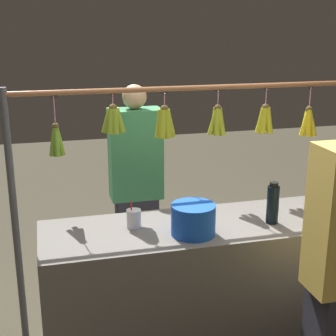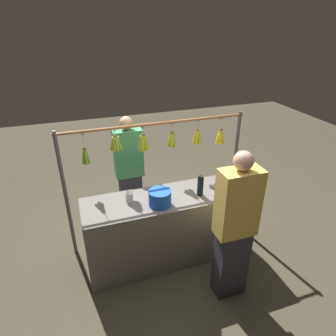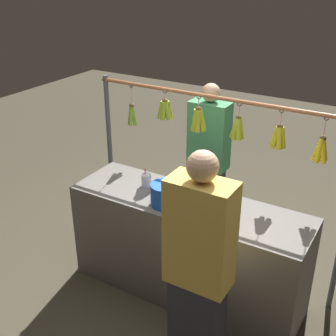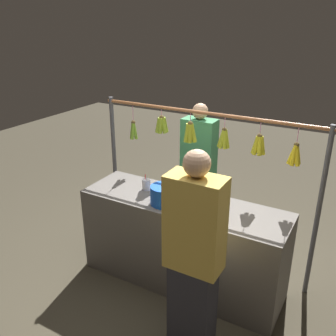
% 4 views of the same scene
% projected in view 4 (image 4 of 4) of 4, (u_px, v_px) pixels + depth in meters
% --- Properties ---
extents(ground_plane, '(12.00, 12.00, 0.00)m').
position_uv_depth(ground_plane, '(182.00, 280.00, 3.69)').
color(ground_plane, '#453F30').
extents(market_counter, '(1.93, 0.58, 0.87)m').
position_uv_depth(market_counter, '(182.00, 243.00, 3.52)').
color(market_counter, '#66605B').
rests_on(market_counter, ground).
extents(display_rack, '(2.25, 0.13, 1.64)m').
position_uv_depth(display_rack, '(206.00, 153.00, 3.57)').
color(display_rack, '#4C4C51').
rests_on(display_rack, ground).
extents(water_bottle, '(0.07, 0.07, 0.25)m').
position_uv_depth(water_bottle, '(217.00, 203.00, 3.09)').
color(water_bottle, black).
rests_on(water_bottle, market_counter).
extents(blue_bucket, '(0.24, 0.24, 0.17)m').
position_uv_depth(blue_bucket, '(164.00, 195.00, 3.29)').
color(blue_bucket, blue).
rests_on(blue_bucket, market_counter).
extents(drink_cup, '(0.08, 0.08, 0.16)m').
position_uv_depth(drink_cup, '(146.00, 184.00, 3.58)').
color(drink_cup, silver).
rests_on(drink_cup, market_counter).
extents(vendor_person, '(0.37, 0.20, 1.57)m').
position_uv_depth(vendor_person, '(198.00, 173.00, 4.22)').
color(vendor_person, '#2D2D38').
rests_on(vendor_person, ground).
extents(customer_person, '(0.39, 0.21, 1.66)m').
position_uv_depth(customer_person, '(194.00, 263.00, 2.60)').
color(customer_person, '#2D2D38').
rests_on(customer_person, ground).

